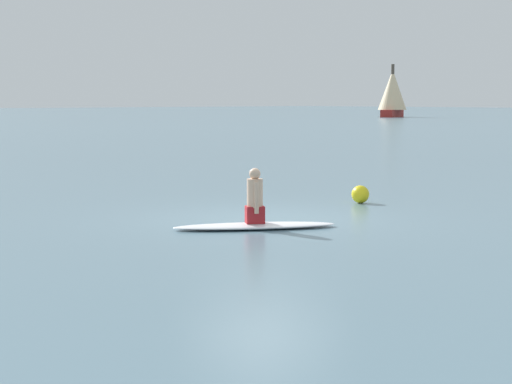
{
  "coord_description": "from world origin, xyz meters",
  "views": [
    {
      "loc": [
        11.03,
        12.14,
        2.26
      ],
      "look_at": [
        0.63,
        0.5,
        0.6
      ],
      "focal_mm": 61.35,
      "sensor_mm": 36.0,
      "label": 1
    }
  ],
  "objects_px": {
    "sailboat_center_horizon": "(392,92)",
    "buoy_marker": "(360,194)",
    "person_paddler": "(255,198)",
    "surfboard": "(255,226)"
  },
  "relations": [
    {
      "from": "surfboard",
      "to": "sailboat_center_horizon",
      "type": "bearing_deg",
      "value": 69.58
    },
    {
      "from": "sailboat_center_horizon",
      "to": "buoy_marker",
      "type": "xyz_separation_m",
      "value": [
        72.88,
        59.01,
        -2.97
      ]
    },
    {
      "from": "surfboard",
      "to": "buoy_marker",
      "type": "xyz_separation_m",
      "value": [
        -4.24,
        -1.29,
        0.14
      ]
    },
    {
      "from": "surfboard",
      "to": "buoy_marker",
      "type": "distance_m",
      "value": 4.43
    },
    {
      "from": "surfboard",
      "to": "person_paddler",
      "type": "bearing_deg",
      "value": -148.44
    },
    {
      "from": "sailboat_center_horizon",
      "to": "buoy_marker",
      "type": "bearing_deg",
      "value": 16.18
    },
    {
      "from": "person_paddler",
      "to": "buoy_marker",
      "type": "distance_m",
      "value": 4.44
    },
    {
      "from": "sailboat_center_horizon",
      "to": "buoy_marker",
      "type": "relative_size",
      "value": 17.13
    },
    {
      "from": "buoy_marker",
      "to": "surfboard",
      "type": "bearing_deg",
      "value": 16.97
    },
    {
      "from": "person_paddler",
      "to": "buoy_marker",
      "type": "relative_size",
      "value": 2.48
    }
  ]
}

